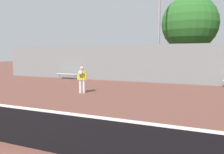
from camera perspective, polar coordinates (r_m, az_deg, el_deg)
The scene contains 6 objects.
ground_plane at distance 5.83m, azimuth -19.61°, elevation -17.20°, with size 100.00×100.00×0.00m, color brown.
tennis_net at distance 5.65m, azimuth -19.79°, elevation -12.49°, with size 10.85×0.09×0.99m.
tennis_player at distance 12.67m, azimuth -7.86°, elevation -0.23°, with size 0.58×0.44×1.55m.
bench_courtside_far at distance 19.96m, azimuth -11.64°, elevation 0.75°, with size 2.03×0.40×0.49m.
back_fence at distance 17.42m, azimuth 10.55°, elevation 3.49°, with size 29.30×0.06×3.01m.
tree_green_tall at distance 22.11m, azimuth 19.61°, elevation 12.98°, with size 5.14×5.14×7.63m.
Camera 1 is at (3.67, -3.92, 2.27)m, focal length 35.00 mm.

